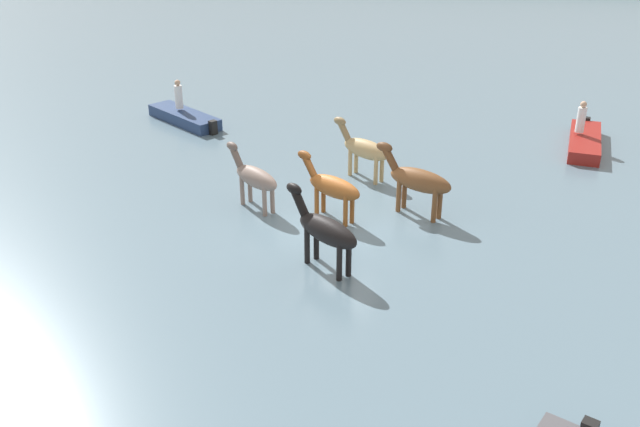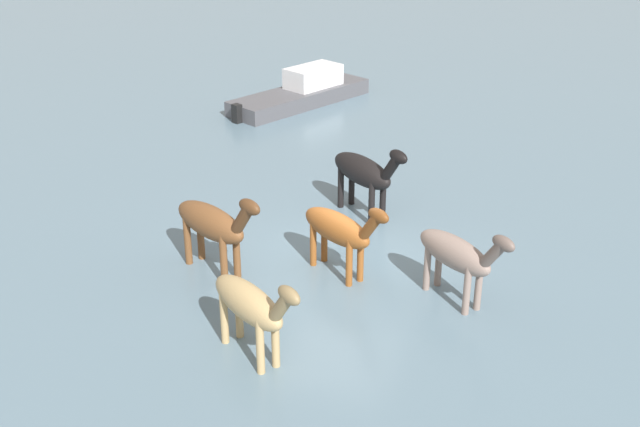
{
  "view_description": "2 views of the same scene",
  "coord_description": "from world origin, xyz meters",
  "px_view_note": "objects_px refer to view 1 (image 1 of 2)",
  "views": [
    {
      "loc": [
        3.21,
        -18.39,
        9.45
      ],
      "look_at": [
        -0.25,
        -0.84,
        0.76
      ],
      "focal_mm": 39.7,
      "sensor_mm": 36.0,
      "label": 1
    },
    {
      "loc": [
        -4.54,
        14.1,
        8.04
      ],
      "look_at": [
        0.6,
        -0.47,
        0.87
      ],
      "focal_mm": 44.22,
      "sensor_mm": 36.0,
      "label": 2
    }
  ],
  "objects_px": {
    "horse_gray_outer": "(364,149)",
    "person_helmsman_aft": "(179,95)",
    "boat_motor_center": "(584,143)",
    "horse_lead": "(325,230)",
    "horse_dark_mare": "(418,180)",
    "person_boatman_standing": "(581,118)",
    "horse_rear_stallion": "(332,187)",
    "horse_dun_straggler": "(255,177)",
    "boat_launch_far": "(185,119)"
  },
  "relations": [
    {
      "from": "horse_gray_outer",
      "to": "person_helmsman_aft",
      "type": "height_order",
      "value": "horse_gray_outer"
    },
    {
      "from": "horse_gray_outer",
      "to": "boat_motor_center",
      "type": "distance_m",
      "value": 9.04
    },
    {
      "from": "horse_lead",
      "to": "boat_motor_center",
      "type": "xyz_separation_m",
      "value": [
        7.94,
        10.73,
        -0.96
      ]
    },
    {
      "from": "horse_dark_mare",
      "to": "person_boatman_standing",
      "type": "bearing_deg",
      "value": -101.78
    },
    {
      "from": "horse_rear_stallion",
      "to": "horse_gray_outer",
      "type": "xyz_separation_m",
      "value": [
        0.5,
        3.27,
        0.01
      ]
    },
    {
      "from": "horse_dun_straggler",
      "to": "boat_launch_far",
      "type": "height_order",
      "value": "horse_dun_straggler"
    },
    {
      "from": "boat_launch_far",
      "to": "person_boatman_standing",
      "type": "height_order",
      "value": "person_boatman_standing"
    },
    {
      "from": "horse_lead",
      "to": "person_boatman_standing",
      "type": "xyz_separation_m",
      "value": [
        7.7,
        10.85,
        -0.0
      ]
    },
    {
      "from": "horse_dun_straggler",
      "to": "person_boatman_standing",
      "type": "distance_m",
      "value": 12.98
    },
    {
      "from": "horse_gray_outer",
      "to": "person_helmsman_aft",
      "type": "relative_size",
      "value": 1.89
    },
    {
      "from": "boat_launch_far",
      "to": "horse_gray_outer",
      "type": "bearing_deg",
      "value": -173.27
    },
    {
      "from": "horse_gray_outer",
      "to": "person_helmsman_aft",
      "type": "bearing_deg",
      "value": 4.34
    },
    {
      "from": "person_helmsman_aft",
      "to": "horse_rear_stallion",
      "type": "bearing_deg",
      "value": -44.83
    },
    {
      "from": "horse_gray_outer",
      "to": "person_boatman_standing",
      "type": "bearing_deg",
      "value": -115.65
    },
    {
      "from": "horse_dun_straggler",
      "to": "horse_dark_mare",
      "type": "bearing_deg",
      "value": -137.6
    },
    {
      "from": "horse_dun_straggler",
      "to": "horse_lead",
      "type": "height_order",
      "value": "horse_lead"
    },
    {
      "from": "horse_dark_mare",
      "to": "horse_lead",
      "type": "bearing_deg",
      "value": 86.95
    },
    {
      "from": "person_boatman_standing",
      "to": "horse_gray_outer",
      "type": "bearing_deg",
      "value": -148.46
    },
    {
      "from": "person_helmsman_aft",
      "to": "person_boatman_standing",
      "type": "bearing_deg",
      "value": 0.35
    },
    {
      "from": "horse_dun_straggler",
      "to": "person_helmsman_aft",
      "type": "xyz_separation_m",
      "value": [
        -5.4,
        7.54,
        0.09
      ]
    },
    {
      "from": "horse_rear_stallion",
      "to": "person_helmsman_aft",
      "type": "height_order",
      "value": "horse_rear_stallion"
    },
    {
      "from": "person_boatman_standing",
      "to": "person_helmsman_aft",
      "type": "bearing_deg",
      "value": -179.65
    },
    {
      "from": "horse_lead",
      "to": "boat_launch_far",
      "type": "xyz_separation_m",
      "value": [
        -7.93,
        10.56,
        -0.96
      ]
    },
    {
      "from": "boat_launch_far",
      "to": "person_boatman_standing",
      "type": "relative_size",
      "value": 3.13
    },
    {
      "from": "boat_motor_center",
      "to": "person_boatman_standing",
      "type": "distance_m",
      "value": 0.99
    },
    {
      "from": "person_boatman_standing",
      "to": "horse_dun_straggler",
      "type": "bearing_deg",
      "value": -143.96
    },
    {
      "from": "horse_rear_stallion",
      "to": "horse_gray_outer",
      "type": "bearing_deg",
      "value": -68.15
    },
    {
      "from": "horse_lead",
      "to": "person_helmsman_aft",
      "type": "xyz_separation_m",
      "value": [
        -8.2,
        10.76,
        -0.01
      ]
    },
    {
      "from": "horse_dark_mare",
      "to": "boat_launch_far",
      "type": "xyz_separation_m",
      "value": [
        -10.03,
        6.83,
        -0.97
      ]
    },
    {
      "from": "horse_dun_straggler",
      "to": "horse_gray_outer",
      "type": "distance_m",
      "value": 4.22
    },
    {
      "from": "horse_dun_straggler",
      "to": "horse_lead",
      "type": "relative_size",
      "value": 0.91
    },
    {
      "from": "horse_lead",
      "to": "horse_dark_mare",
      "type": "bearing_deg",
      "value": -83.28
    },
    {
      "from": "horse_rear_stallion",
      "to": "boat_launch_far",
      "type": "xyz_separation_m",
      "value": [
        -7.58,
        7.61,
        -0.88
      ]
    },
    {
      "from": "horse_rear_stallion",
      "to": "boat_motor_center",
      "type": "bearing_deg",
      "value": -106.23
    },
    {
      "from": "horse_lead",
      "to": "person_helmsman_aft",
      "type": "relative_size",
      "value": 1.97
    },
    {
      "from": "horse_dun_straggler",
      "to": "person_boatman_standing",
      "type": "xyz_separation_m",
      "value": [
        10.5,
        7.64,
        0.09
      ]
    },
    {
      "from": "horse_dun_straggler",
      "to": "horse_gray_outer",
      "type": "bearing_deg",
      "value": -98.06
    },
    {
      "from": "boat_motor_center",
      "to": "horse_lead",
      "type": "bearing_deg",
      "value": -28.14
    },
    {
      "from": "horse_dun_straggler",
      "to": "person_boatman_standing",
      "type": "height_order",
      "value": "horse_dun_straggler"
    },
    {
      "from": "horse_dark_mare",
      "to": "boat_motor_center",
      "type": "xyz_separation_m",
      "value": [
        5.84,
        7.0,
        -0.96
      ]
    },
    {
      "from": "horse_rear_stallion",
      "to": "horse_lead",
      "type": "height_order",
      "value": "horse_lead"
    },
    {
      "from": "horse_lead",
      "to": "boat_motor_center",
      "type": "height_order",
      "value": "horse_lead"
    },
    {
      "from": "boat_motor_center",
      "to": "horse_gray_outer",
      "type": "bearing_deg",
      "value": -51.58
    },
    {
      "from": "horse_dark_mare",
      "to": "horse_gray_outer",
      "type": "distance_m",
      "value": 3.17
    },
    {
      "from": "horse_gray_outer",
      "to": "person_boatman_standing",
      "type": "xyz_separation_m",
      "value": [
        7.54,
        4.63,
        0.07
      ]
    },
    {
      "from": "horse_dun_straggler",
      "to": "person_helmsman_aft",
      "type": "relative_size",
      "value": 1.8
    },
    {
      "from": "horse_gray_outer",
      "to": "horse_dark_mare",
      "type": "bearing_deg",
      "value": 160.81
    },
    {
      "from": "horse_lead",
      "to": "horse_gray_outer",
      "type": "xyz_separation_m",
      "value": [
        0.15,
        6.23,
        -0.07
      ]
    },
    {
      "from": "boat_launch_far",
      "to": "boat_motor_center",
      "type": "height_order",
      "value": "boat_motor_center"
    },
    {
      "from": "horse_rear_stallion",
      "to": "person_helmsman_aft",
      "type": "bearing_deg",
      "value": -14.25
    }
  ]
}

